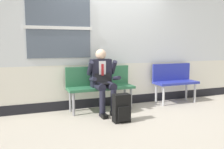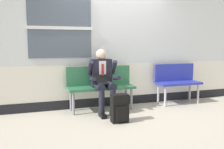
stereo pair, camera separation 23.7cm
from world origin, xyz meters
TOP-DOWN VIEW (x-y plane):
  - ground_plane at (0.00, 0.00)m, footprint 18.00×18.00m
  - station_wall at (-0.01, 0.66)m, footprint 6.53×0.17m
  - bench_with_person at (-0.32, 0.38)m, footprint 1.35×0.42m
  - bench_empty at (1.48, 0.38)m, footprint 1.00×0.42m
  - person_seated at (-0.32, 0.18)m, footprint 0.57×0.70m
  - backpack at (-0.23, -0.51)m, footprint 0.29×0.21m

SIDE VIEW (x-z plane):
  - ground_plane at x=0.00m, z-range 0.00..0.00m
  - backpack at x=-0.23m, z-range -0.01..0.48m
  - bench_empty at x=1.48m, z-range 0.08..0.96m
  - bench_with_person at x=-0.32m, z-range 0.09..0.97m
  - person_seated at x=-0.32m, z-range 0.04..1.28m
  - station_wall at x=-0.01m, z-range -0.01..2.84m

